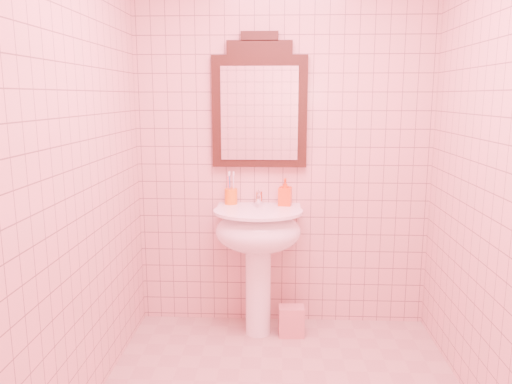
{
  "coord_description": "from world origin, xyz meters",
  "views": [
    {
      "loc": [
        -0.04,
        -2.28,
        1.59
      ],
      "look_at": [
        -0.16,
        0.55,
        1.04
      ],
      "focal_mm": 35.0,
      "sensor_mm": 36.0,
      "label": 1
    }
  ],
  "objects_px": {
    "pedestal_sink": "(258,240)",
    "soap_dispenser": "(285,192)",
    "towel": "(291,321)",
    "mirror": "(259,106)",
    "toothbrush_cup": "(231,196)"
  },
  "relations": [
    {
      "from": "pedestal_sink",
      "to": "mirror",
      "type": "height_order",
      "value": "mirror"
    },
    {
      "from": "towel",
      "to": "soap_dispenser",
      "type": "bearing_deg",
      "value": 107.1
    },
    {
      "from": "toothbrush_cup",
      "to": "towel",
      "type": "xyz_separation_m",
      "value": [
        0.42,
        -0.19,
        -0.82
      ]
    },
    {
      "from": "mirror",
      "to": "toothbrush_cup",
      "type": "height_order",
      "value": "mirror"
    },
    {
      "from": "soap_dispenser",
      "to": "towel",
      "type": "height_order",
      "value": "soap_dispenser"
    },
    {
      "from": "pedestal_sink",
      "to": "towel",
      "type": "xyz_separation_m",
      "value": [
        0.22,
        -0.02,
        -0.56
      ]
    },
    {
      "from": "toothbrush_cup",
      "to": "towel",
      "type": "distance_m",
      "value": 0.93
    },
    {
      "from": "mirror",
      "to": "soap_dispenser",
      "type": "distance_m",
      "value": 0.6
    },
    {
      "from": "pedestal_sink",
      "to": "towel",
      "type": "distance_m",
      "value": 0.6
    },
    {
      "from": "mirror",
      "to": "toothbrush_cup",
      "type": "xyz_separation_m",
      "value": [
        -0.19,
        -0.04,
        -0.61
      ]
    },
    {
      "from": "toothbrush_cup",
      "to": "mirror",
      "type": "bearing_deg",
      "value": 10.77
    },
    {
      "from": "mirror",
      "to": "toothbrush_cup",
      "type": "distance_m",
      "value": 0.64
    },
    {
      "from": "pedestal_sink",
      "to": "towel",
      "type": "height_order",
      "value": "pedestal_sink"
    },
    {
      "from": "pedestal_sink",
      "to": "soap_dispenser",
      "type": "bearing_deg",
      "value": 38.6
    },
    {
      "from": "soap_dispenser",
      "to": "pedestal_sink",
      "type": "bearing_deg",
      "value": -132.61
    }
  ]
}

